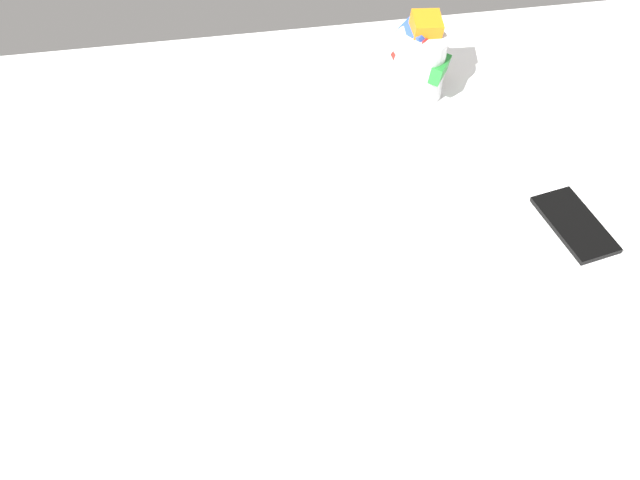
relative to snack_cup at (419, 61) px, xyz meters
The scene contains 3 objects.
bed_mattress 55.92cm from the snack_cup, 61.99° to the left, with size 180.00×140.00×18.00cm, color white.
snack_cup is the anchor object (origin of this frame).
cell_phone 39.13cm from the snack_cup, 113.18° to the left, with size 6.80×14.00×0.80cm, color black.
Camera 1 is at (9.99, 63.92, 105.19)cm, focal length 45.88 mm.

